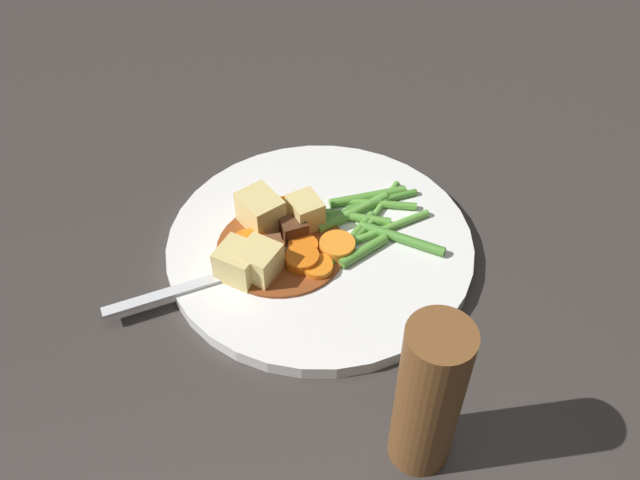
% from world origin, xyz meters
% --- Properties ---
extents(ground_plane, '(3.00, 3.00, 0.00)m').
position_xyz_m(ground_plane, '(0.00, 0.00, 0.00)').
color(ground_plane, '#383330').
extents(dinner_plate, '(0.28, 0.28, 0.01)m').
position_xyz_m(dinner_plate, '(0.00, 0.00, 0.01)').
color(dinner_plate, white).
rests_on(dinner_plate, ground_plane).
extents(stew_sauce, '(0.11, 0.11, 0.00)m').
position_xyz_m(stew_sauce, '(0.04, 0.01, 0.01)').
color(stew_sauce, brown).
rests_on(stew_sauce, dinner_plate).
extents(carrot_slice_0, '(0.04, 0.04, 0.01)m').
position_xyz_m(carrot_slice_0, '(0.01, 0.04, 0.02)').
color(carrot_slice_0, orange).
rests_on(carrot_slice_0, dinner_plate).
extents(carrot_slice_1, '(0.04, 0.04, 0.01)m').
position_xyz_m(carrot_slice_1, '(0.02, 0.03, 0.02)').
color(carrot_slice_1, orange).
rests_on(carrot_slice_1, dinner_plate).
extents(carrot_slice_2, '(0.04, 0.04, 0.01)m').
position_xyz_m(carrot_slice_2, '(0.03, -0.03, 0.02)').
color(carrot_slice_2, orange).
rests_on(carrot_slice_2, dinner_plate).
extents(carrot_slice_3, '(0.04, 0.04, 0.01)m').
position_xyz_m(carrot_slice_3, '(0.02, 0.01, 0.02)').
color(carrot_slice_3, orange).
rests_on(carrot_slice_3, dinner_plate).
extents(carrot_slice_4, '(0.04, 0.04, 0.01)m').
position_xyz_m(carrot_slice_4, '(-0.01, 0.02, 0.02)').
color(carrot_slice_4, orange).
rests_on(carrot_slice_4, dinner_plate).
extents(carrot_slice_5, '(0.04, 0.04, 0.01)m').
position_xyz_m(carrot_slice_5, '(0.06, 0.01, 0.02)').
color(carrot_slice_5, orange).
rests_on(carrot_slice_5, dinner_plate).
extents(potato_chunk_0, '(0.04, 0.04, 0.03)m').
position_xyz_m(potato_chunk_0, '(0.01, -0.02, 0.03)').
color(potato_chunk_0, '#E5CC7A').
rests_on(potato_chunk_0, dinner_plate).
extents(potato_chunk_1, '(0.05, 0.04, 0.03)m').
position_xyz_m(potato_chunk_1, '(0.07, 0.03, 0.03)').
color(potato_chunk_1, '#E5CC7A').
rests_on(potato_chunk_1, dinner_plate).
extents(potato_chunk_2, '(0.05, 0.05, 0.04)m').
position_xyz_m(potato_chunk_2, '(0.05, -0.02, 0.03)').
color(potato_chunk_2, '#E5CC7A').
rests_on(potato_chunk_2, dinner_plate).
extents(potato_chunk_3, '(0.04, 0.04, 0.03)m').
position_xyz_m(potato_chunk_3, '(0.05, 0.04, 0.03)').
color(potato_chunk_3, '#E5CC7A').
rests_on(potato_chunk_3, dinner_plate).
extents(meat_chunk_0, '(0.02, 0.03, 0.02)m').
position_xyz_m(meat_chunk_0, '(0.04, 0.02, 0.02)').
color(meat_chunk_0, brown).
rests_on(meat_chunk_0, dinner_plate).
extents(meat_chunk_1, '(0.03, 0.03, 0.02)m').
position_xyz_m(meat_chunk_1, '(0.02, -0.01, 0.02)').
color(meat_chunk_1, '#4C2B19').
rests_on(meat_chunk_1, dinner_plate).
extents(green_bean_0, '(0.07, 0.03, 0.01)m').
position_xyz_m(green_bean_0, '(-0.03, -0.02, 0.02)').
color(green_bean_0, '#599E38').
rests_on(green_bean_0, dinner_plate).
extents(green_bean_1, '(0.05, 0.06, 0.01)m').
position_xyz_m(green_bean_1, '(-0.03, 0.01, 0.02)').
color(green_bean_1, '#66AD42').
rests_on(green_bean_1, dinner_plate).
extents(green_bean_2, '(0.07, 0.05, 0.01)m').
position_xyz_m(green_bean_2, '(-0.03, -0.03, 0.02)').
color(green_bean_2, '#66AD42').
rests_on(green_bean_2, dinner_plate).
extents(green_bean_3, '(0.05, 0.04, 0.01)m').
position_xyz_m(green_bean_3, '(-0.04, 0.02, 0.02)').
color(green_bean_3, '#599E38').
rests_on(green_bean_3, dinner_plate).
extents(green_bean_4, '(0.07, 0.02, 0.01)m').
position_xyz_m(green_bean_4, '(-0.06, -0.04, 0.02)').
color(green_bean_4, '#4C8E33').
rests_on(green_bean_4, dinner_plate).
extents(green_bean_5, '(0.07, 0.02, 0.01)m').
position_xyz_m(green_bean_5, '(-0.06, -0.04, 0.02)').
color(green_bean_5, '#599E38').
rests_on(green_bean_5, dinner_plate).
extents(green_bean_6, '(0.08, 0.04, 0.01)m').
position_xyz_m(green_bean_6, '(-0.02, -0.03, 0.02)').
color(green_bean_6, '#4C8E33').
rests_on(green_bean_6, dinner_plate).
extents(green_bean_7, '(0.08, 0.04, 0.01)m').
position_xyz_m(green_bean_7, '(-0.07, -0.01, 0.02)').
color(green_bean_7, '#66AD42').
rests_on(green_bean_7, dinner_plate).
extents(green_bean_8, '(0.08, 0.02, 0.01)m').
position_xyz_m(green_bean_8, '(-0.05, -0.05, 0.02)').
color(green_bean_8, '#599E38').
rests_on(green_bean_8, dinner_plate).
extents(green_bean_9, '(0.04, 0.05, 0.01)m').
position_xyz_m(green_bean_9, '(-0.07, -0.04, 0.02)').
color(green_bean_9, '#66AD42').
rests_on(green_bean_9, dinner_plate).
extents(green_bean_10, '(0.04, 0.05, 0.01)m').
position_xyz_m(green_bean_10, '(-0.03, -0.00, 0.02)').
color(green_bean_10, '#599E38').
rests_on(green_bean_10, dinner_plate).
extents(green_bean_11, '(0.07, 0.05, 0.01)m').
position_xyz_m(green_bean_11, '(-0.07, 0.01, 0.02)').
color(green_bean_11, '#4C8E33').
rests_on(green_bean_11, dinner_plate).
extents(fork, '(0.17, 0.07, 0.00)m').
position_xyz_m(fork, '(0.10, 0.04, 0.01)').
color(fork, silver).
rests_on(fork, dinner_plate).
extents(pepper_mill, '(0.04, 0.04, 0.14)m').
position_xyz_m(pepper_mill, '(-0.05, 0.20, 0.07)').
color(pepper_mill, brown).
rests_on(pepper_mill, ground_plane).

